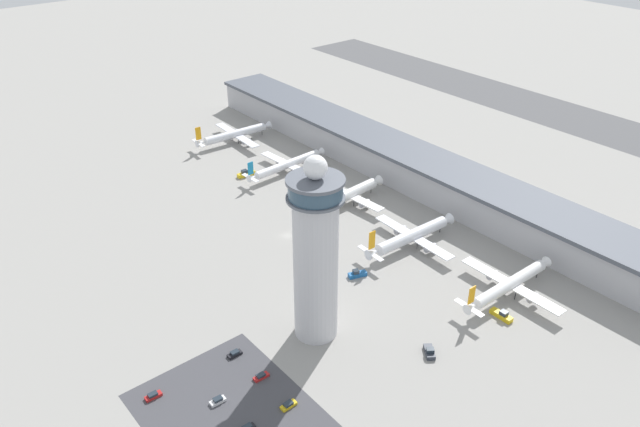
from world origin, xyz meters
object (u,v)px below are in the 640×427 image
airplane_gate_delta (412,236)px  airplane_gate_echo (509,284)px  airplane_gate_bravo (288,165)px  service_truck_catering (429,352)px  service_truck_fuel (502,315)px  airplane_gate_charlie (349,195)px  airplane_gate_alpha (235,134)px  service_truck_water (246,174)px  car_blue_compact (218,401)px  car_silver_sedan (153,396)px  car_green_van (261,377)px  car_yellow_taxi (235,354)px  control_tower (316,255)px  service_truck_baggage (357,274)px  car_navy_sedan (288,405)px

airplane_gate_delta → airplane_gate_echo: bearing=3.3°
airplane_gate_bravo → service_truck_catering: size_ratio=7.06×
airplane_gate_echo → service_truck_fuel: (5.64, -11.03, -3.60)m
airplane_gate_charlie → service_truck_fuel: airplane_gate_charlie is taller
airplane_gate_alpha → airplane_gate_echo: size_ratio=1.00×
airplane_gate_charlie → service_truck_water: bearing=-159.1°
car_blue_compact → car_silver_sedan: car_blue_compact is taller
car_green_van → car_yellow_taxi: bearing=-176.6°
control_tower → car_green_van: size_ratio=12.89×
car_blue_compact → airplane_gate_charlie: bearing=120.8°
airplane_gate_bravo → service_truck_baggage: airplane_gate_bravo is taller
service_truck_fuel → car_green_van: service_truck_fuel is taller
car_yellow_taxi → airplane_gate_bravo: bearing=135.8°
airplane_gate_charlie → service_truck_water: size_ratio=4.59×
airplane_gate_charlie → service_truck_water: airplane_gate_charlie is taller
service_truck_water → car_silver_sedan: 134.32m
service_truck_water → car_green_van: (108.75, -67.15, -0.57)m
airplane_gate_echo → car_green_van: airplane_gate_echo is taller
control_tower → airplane_gate_charlie: control_tower is taller
service_truck_catering → service_truck_baggage: bearing=166.8°
airplane_gate_alpha → service_truck_water: airplane_gate_alpha is taller
service_truck_catering → car_navy_sedan: service_truck_catering is taller
airplane_gate_delta → airplane_gate_charlie: bearing=174.9°
airplane_gate_charlie → service_truck_fuel: bearing=-8.0°
airplane_gate_alpha → airplane_gate_bravo: (44.99, -0.44, -0.30)m
airplane_gate_alpha → car_blue_compact: bearing=-34.3°
airplane_gate_delta → car_silver_sedan: (8.00, -108.94, -3.68)m
car_silver_sedan → car_green_van: (12.53, 26.57, -0.04)m
airplane_gate_charlie → car_blue_compact: 116.47m
car_silver_sedan → car_green_van: car_silver_sedan is taller
car_silver_sedan → service_truck_baggage: bearing=94.5°
airplane_gate_delta → car_blue_compact: 98.67m
airplane_gate_alpha → airplane_gate_delta: size_ratio=1.00×
car_navy_sedan → airplane_gate_alpha: bearing=151.7°
airplane_gate_bravo → car_green_van: 130.47m
car_blue_compact → car_green_van: car_blue_compact is taller
airplane_gate_echo → car_navy_sedan: airplane_gate_echo is taller
service_truck_catering → service_truck_water: size_ratio=0.73×
service_truck_fuel → service_truck_water: size_ratio=0.88×
service_truck_fuel → car_blue_compact: service_truck_fuel is taller
airplane_gate_bravo → service_truck_water: 19.44m
airplane_gate_charlie → airplane_gate_echo: bearing=-0.8°
service_truck_baggage → service_truck_water: bearing=171.4°
service_truck_fuel → car_yellow_taxi: (-39.07, -74.50, -0.42)m
airplane_gate_bravo → car_navy_sedan: bearing=-36.8°
airplane_gate_delta → car_green_van: size_ratio=9.25×
airplane_gate_charlie → service_truck_catering: airplane_gate_charlie is taller
service_truck_catering → airplane_gate_bravo: bearing=161.8°
airplane_gate_delta → service_truck_catering: size_ratio=6.78×
airplane_gate_alpha → service_truck_catering: (168.07, -40.89, -3.42)m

